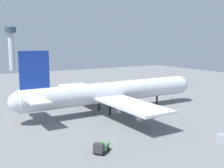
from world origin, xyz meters
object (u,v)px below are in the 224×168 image
object	(u,v)px
cargo_container_fore	(223,138)
cargo_airplane	(111,92)
safety_cone_nose	(172,99)
control_tower	(11,44)
safety_cone_tail	(20,123)
catering_truck	(57,92)
cargo_loader	(101,147)

from	to	relation	value
cargo_container_fore	cargo_airplane	bearing A→B (deg)	100.77
safety_cone_nose	control_tower	xyz separation A→B (m)	(-29.29, 149.09, 20.22)
safety_cone_nose	safety_cone_tail	world-z (taller)	safety_cone_nose
catering_truck	cargo_container_fore	bearing A→B (deg)	-81.51
cargo_airplane	safety_cone_tail	world-z (taller)	cargo_airplane
cargo_loader	cargo_container_fore	size ratio (longest dim) A/B	1.46
cargo_container_fore	control_tower	xyz separation A→B (m)	(-6.58, 189.91, 19.71)
cargo_loader	safety_cone_tail	distance (m)	30.93
cargo_loader	safety_cone_nose	xyz separation A→B (m)	(49.62, 31.73, -0.79)
cargo_loader	safety_cone_tail	size ratio (longest dim) A/B	7.71
cargo_airplane	safety_cone_nose	xyz separation A→B (m)	(29.86, 3.25, -6.08)
catering_truck	safety_cone_tail	xyz separation A→B (m)	(-25.14, -38.29, -0.76)
cargo_airplane	catering_truck	size ratio (longest dim) A/B	15.84
control_tower	cargo_airplane	bearing A→B (deg)	-90.21
catering_truck	control_tower	size ratio (longest dim) A/B	0.12
catering_truck	safety_cone_tail	distance (m)	45.81
cargo_loader	safety_cone_nose	size ratio (longest dim) A/B	5.40
cargo_airplane	cargo_loader	size ratio (longest dim) A/B	15.43
cargo_loader	cargo_airplane	bearing A→B (deg)	55.25
cargo_loader	catering_truck	world-z (taller)	cargo_loader
cargo_airplane	safety_cone_tail	distance (m)	30.11
cargo_container_fore	safety_cone_tail	distance (m)	53.08
cargo_airplane	cargo_loader	world-z (taller)	cargo_airplane
safety_cone_tail	control_tower	size ratio (longest dim) A/B	0.02
cargo_loader	cargo_container_fore	world-z (taller)	cargo_loader
cargo_container_fore	safety_cone_tail	xyz separation A→B (m)	(-36.59, 38.44, -0.62)
catering_truck	control_tower	distance (m)	114.95
catering_truck	cargo_container_fore	size ratio (longest dim) A/B	1.42
cargo_container_fore	safety_cone_tail	size ratio (longest dim) A/B	5.28
cargo_airplane	safety_cone_nose	size ratio (longest dim) A/B	83.34
cargo_loader	safety_cone_nose	world-z (taller)	cargo_loader
catering_truck	safety_cone_nose	xyz separation A→B (m)	(34.18, -35.92, -0.64)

